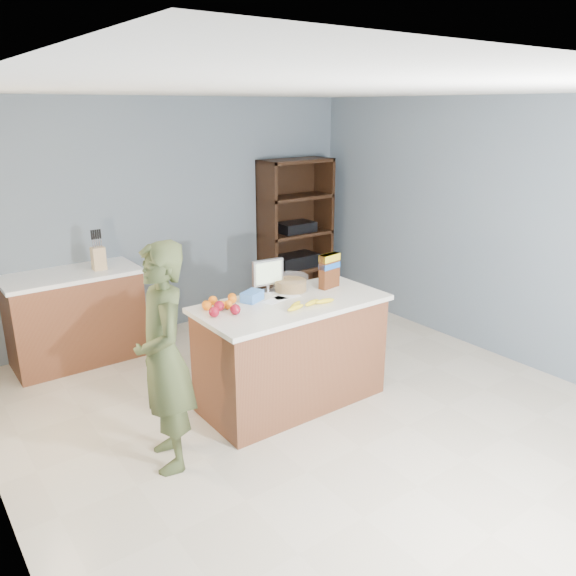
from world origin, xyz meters
TOP-DOWN VIEW (x-y plane):
  - floor at (0.00, 0.00)m, footprint 4.50×5.00m
  - walls at (0.00, 0.00)m, footprint 4.52×5.02m
  - counter_peninsula at (0.00, 0.30)m, footprint 1.56×0.76m
  - back_cabinet at (-1.20, 2.20)m, footprint 1.24×0.62m
  - shelving_unit at (1.55, 2.35)m, footprint 0.90×0.40m
  - person at (-1.19, 0.13)m, footprint 0.50×0.65m
  - knife_block at (-0.94, 2.14)m, footprint 0.12×0.10m
  - envelopes at (-0.03, 0.41)m, footprint 0.37×0.18m
  - bananas at (0.03, 0.13)m, footprint 0.46×0.16m
  - apples at (-0.59, 0.37)m, footprint 0.24×0.22m
  - oranges at (-0.53, 0.53)m, footprint 0.33×0.23m
  - blue_carton at (-0.25, 0.50)m, footprint 0.21×0.18m
  - salad_bowl at (0.16, 0.54)m, footprint 0.30×0.30m
  - tv at (-0.01, 0.62)m, footprint 0.28×0.12m
  - cereal_box at (0.48, 0.40)m, footprint 0.21×0.10m

SIDE VIEW (x-z plane):
  - floor at x=0.00m, z-range -0.01..0.01m
  - counter_peninsula at x=0.00m, z-range -0.03..0.87m
  - back_cabinet at x=-1.20m, z-range 0.00..0.90m
  - person at x=-1.19m, z-range 0.00..1.59m
  - shelving_unit at x=1.55m, z-range -0.04..1.76m
  - envelopes at x=-0.03m, z-range 0.90..0.90m
  - bananas at x=0.03m, z-range 0.90..0.94m
  - oranges at x=-0.53m, z-range 0.90..0.97m
  - blue_carton at x=-0.25m, z-range 0.90..0.98m
  - apples at x=-0.59m, z-range 0.90..0.98m
  - salad_bowl at x=0.16m, z-range 0.89..1.02m
  - knife_block at x=-0.94m, z-range 0.86..1.17m
  - tv at x=-0.01m, z-range 0.92..1.20m
  - cereal_box at x=0.48m, z-range 0.92..1.22m
  - walls at x=0.00m, z-range 0.40..2.91m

